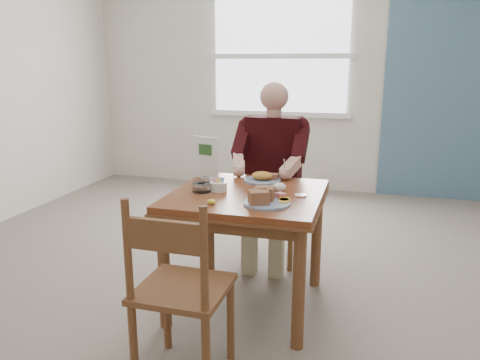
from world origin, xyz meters
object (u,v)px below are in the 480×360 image
(chair_far, at_px, (273,199))
(chair_near, at_px, (179,291))
(far_plate, at_px, (263,178))
(table, at_px, (247,210))
(diner, at_px, (272,160))
(near_plate, at_px, (265,198))

(chair_far, distance_m, chair_near, 1.61)
(far_plate, bearing_deg, chair_near, -97.38)
(chair_near, bearing_deg, far_plate, 82.62)
(table, bearing_deg, diner, 90.00)
(chair_near, distance_m, far_plate, 1.15)
(diner, xyz_separation_m, far_plate, (0.03, -0.42, -0.04))
(diner, relative_size, far_plate, 5.09)
(near_plate, xyz_separation_m, far_plate, (-0.13, 0.50, -0.01))
(chair_near, xyz_separation_m, near_plate, (0.27, 0.60, 0.30))
(chair_far, distance_m, far_plate, 0.59)
(table, distance_m, near_plate, 0.30)
(diner, bearing_deg, near_plate, -80.20)
(near_plate, height_order, far_plate, near_plate)
(chair_far, distance_m, diner, 0.34)
(chair_far, bearing_deg, table, -90.00)
(chair_far, relative_size, near_plate, 2.89)
(chair_far, relative_size, far_plate, 3.49)
(table, distance_m, far_plate, 0.32)
(near_plate, bearing_deg, table, 127.02)
(chair_near, relative_size, far_plate, 3.49)
(chair_far, height_order, near_plate, chair_far)
(table, distance_m, diner, 0.73)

